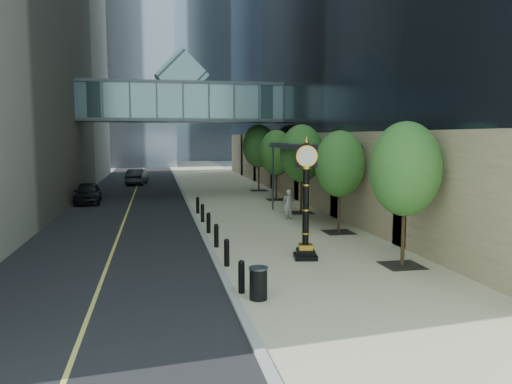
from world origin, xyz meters
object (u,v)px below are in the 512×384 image
street_clock (306,208)px  car_far (137,177)px  pedestrian (288,204)px  car_near (88,193)px  trash_bin (258,284)px

street_clock → car_far: 33.63m
street_clock → pedestrian: street_clock is taller
car_near → car_far: car_far is taller
trash_bin → pedestrian: (4.50, 13.56, 0.40)m
car_far → pedestrian: bearing=119.3°
pedestrian → car_near: (-12.15, 9.71, -0.15)m
trash_bin → pedestrian: size_ratio=0.53×
street_clock → pedestrian: 9.43m
pedestrian → car_near: 15.56m
street_clock → car_near: bearing=128.4°
street_clock → car_near: (-10.40, 18.91, -1.29)m
street_clock → car_far: bearing=112.4°
car_far → car_near: bearing=85.9°
street_clock → trash_bin: (-2.75, -4.36, -1.54)m
car_near → street_clock: bearing=-64.5°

